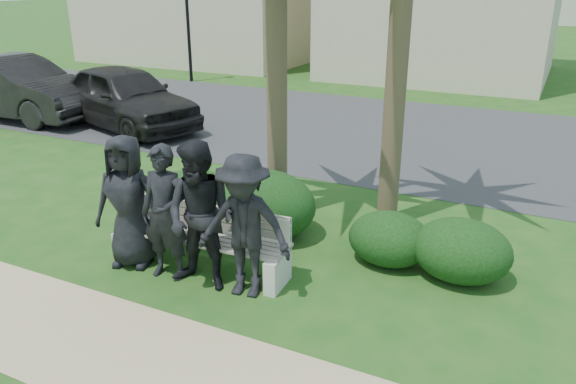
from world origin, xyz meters
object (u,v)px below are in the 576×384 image
at_px(park_bench, 201,243).
at_px(man_a, 128,202).
at_px(man_c, 201,217).
at_px(man_b, 165,213).
at_px(car_a, 125,97).
at_px(man_d, 244,227).
at_px(car_b, 16,88).

xyz_separation_m(park_bench, man_a, (-0.95, -0.26, 0.53)).
height_order(man_a, man_c, man_c).
relative_size(park_bench, man_c, 1.29).
distance_m(man_b, man_c, 0.56).
distance_m(park_bench, man_a, 1.11).
relative_size(man_a, man_c, 0.95).
xyz_separation_m(park_bench, car_a, (-6.09, 5.48, 0.42)).
bearing_deg(man_d, park_bench, 153.42).
bearing_deg(park_bench, man_b, -134.24).
height_order(man_c, car_b, man_c).
height_order(park_bench, man_a, man_a).
relative_size(park_bench, car_a, 0.52).
xyz_separation_m(man_b, car_a, (-5.81, 5.82, -0.09)).
relative_size(man_d, car_b, 0.36).
relative_size(man_a, car_b, 0.36).
bearing_deg(car_a, man_a, -120.87).
distance_m(man_a, car_b, 10.03).
bearing_deg(man_a, man_d, -16.44).
distance_m(man_b, car_a, 8.22).
bearing_deg(man_b, man_d, -3.57).
distance_m(park_bench, car_a, 8.20).
bearing_deg(man_c, man_d, 6.60).
relative_size(man_c, man_d, 1.05).
bearing_deg(man_c, man_b, 177.42).
relative_size(man_c, car_a, 0.40).
relative_size(car_a, car_b, 0.93).
bearing_deg(man_c, car_a, 136.30).
distance_m(park_bench, man_b, 0.67).
bearing_deg(car_b, man_b, -120.81).
bearing_deg(car_a, park_bench, -114.70).
distance_m(park_bench, car_b, 10.73).
bearing_deg(man_d, man_a, 171.08).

